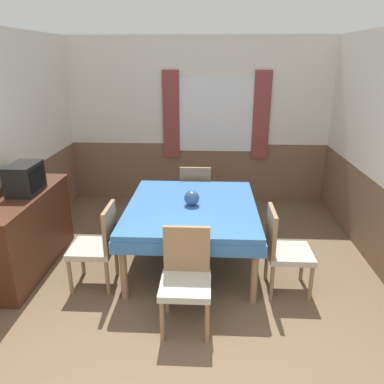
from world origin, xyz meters
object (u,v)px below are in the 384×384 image
(chair_head_near, at_px, (186,275))
(tv, at_px, (25,178))
(chair_head_window, at_px, (196,193))
(sideboard, at_px, (27,232))
(chair_right_near, at_px, (283,248))
(vase, at_px, (191,198))
(dining_table, at_px, (192,213))
(chair_left_near, at_px, (98,244))

(chair_head_near, height_order, tv, tv)
(chair_head_window, bearing_deg, sideboard, -145.33)
(chair_right_near, relative_size, chair_head_window, 1.00)
(sideboard, height_order, vase, vase)
(tv, bearing_deg, dining_table, 4.54)
(dining_table, xyz_separation_m, sideboard, (-1.84, -0.22, -0.18))
(chair_left_near, xyz_separation_m, chair_head_near, (0.94, -0.55, 0.00))
(dining_table, xyz_separation_m, chair_head_near, (-0.00, -1.06, -0.15))
(chair_left_near, distance_m, chair_right_near, 1.88)
(chair_right_near, relative_size, chair_head_near, 1.00)
(chair_left_near, height_order, chair_right_near, same)
(chair_right_near, bearing_deg, chair_head_window, -148.91)
(chair_right_near, distance_m, tv, 2.82)
(dining_table, height_order, vase, vase)
(chair_right_near, height_order, tv, tv)
(chair_left_near, relative_size, sideboard, 0.58)
(chair_head_near, xyz_separation_m, tv, (-1.80, 0.91, 0.57))
(dining_table, relative_size, chair_right_near, 1.89)
(vase, bearing_deg, chair_head_near, -89.61)
(sideboard, bearing_deg, chair_head_near, -24.58)
(chair_right_near, distance_m, vase, 1.12)
(chair_head_near, bearing_deg, tv, -26.89)
(chair_left_near, height_order, sideboard, same)
(tv, bearing_deg, chair_left_near, -22.93)
(dining_table, distance_m, sideboard, 1.86)
(chair_head_near, xyz_separation_m, vase, (-0.01, 1.04, 0.33))
(chair_left_near, xyz_separation_m, chair_head_window, (0.94, 1.56, 0.00))
(chair_head_near, bearing_deg, chair_left_near, -30.28)
(chair_left_near, relative_size, chair_right_near, 1.00)
(sideboard, xyz_separation_m, tv, (0.04, 0.07, 0.60))
(vase, bearing_deg, dining_table, 64.52)
(chair_left_near, relative_size, vase, 5.25)
(dining_table, bearing_deg, vase, -115.48)
(dining_table, xyz_separation_m, chair_head_window, (-0.00, 1.06, -0.15))
(chair_head_near, relative_size, tv, 2.10)
(chair_left_near, relative_size, chair_head_near, 1.00)
(dining_table, xyz_separation_m, tv, (-1.80, -0.14, 0.43))
(chair_head_window, height_order, vase, vase)
(chair_right_near, relative_size, tv, 2.10)
(chair_right_near, distance_m, chair_head_near, 1.09)
(dining_table, distance_m, chair_head_window, 1.07)
(chair_left_near, relative_size, chair_head_window, 1.00)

